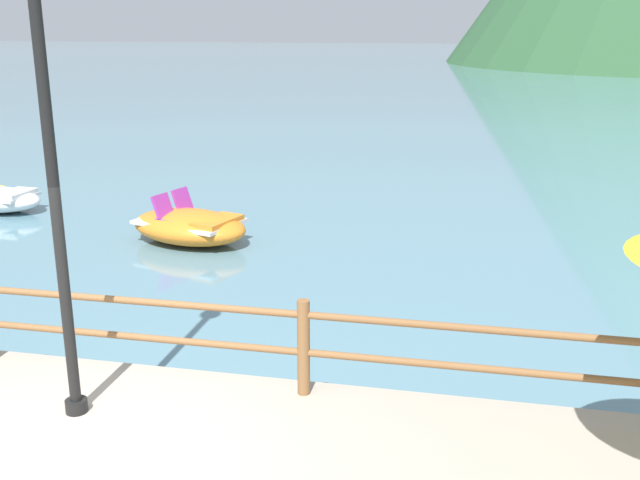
% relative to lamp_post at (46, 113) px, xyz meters
% --- Properties ---
extents(ground_plane, '(200.00, 200.00, 0.00)m').
position_rel_lamp_post_xyz_m(ground_plane, '(0.25, 39.22, -3.11)').
color(ground_plane, slate).
extents(dock_railing, '(23.92, 0.12, 0.95)m').
position_rel_lamp_post_xyz_m(dock_railing, '(0.25, 0.77, -2.14)').
color(dock_railing, brown).
rests_on(dock_railing, promenade_dock).
extents(lamp_post, '(0.28, 0.28, 4.54)m').
position_rel_lamp_post_xyz_m(lamp_post, '(0.00, 0.00, 0.00)').
color(lamp_post, black).
rests_on(lamp_post, promenade_dock).
extents(pedal_boat_3, '(2.55, 1.96, 0.90)m').
position_rel_lamp_post_xyz_m(pedal_boat_3, '(-1.52, 6.57, -2.80)').
color(pedal_boat_3, orange).
rests_on(pedal_boat_3, ground).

